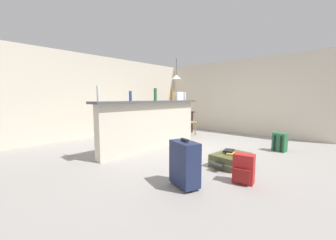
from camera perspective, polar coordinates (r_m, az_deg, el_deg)
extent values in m
cube|color=gray|center=(5.14, 4.92, -7.91)|extent=(13.00, 13.00, 0.05)
cube|color=beige|center=(7.26, -14.56, 6.18)|extent=(6.60, 0.10, 2.50)
cube|color=beige|center=(7.76, 17.14, 6.09)|extent=(0.10, 6.00, 2.50)
cube|color=beige|center=(4.93, -4.42, -1.71)|extent=(2.80, 0.20, 1.10)
cube|color=#4C4C51|center=(4.88, -4.48, 4.97)|extent=(2.96, 0.40, 0.05)
cylinder|color=silver|center=(4.20, -18.46, 6.85)|extent=(0.06, 0.06, 0.30)
cylinder|color=#284C89|center=(4.43, -10.18, 6.44)|extent=(0.06, 0.06, 0.21)
cylinder|color=#2D6B38|center=(4.85, -3.46, 6.95)|extent=(0.07, 0.07, 0.28)
cylinder|color=#9E661E|center=(5.30, 1.06, 6.88)|extent=(0.07, 0.07, 0.28)
cylinder|color=silver|center=(5.85, 4.56, 6.52)|extent=(0.07, 0.07, 0.23)
cube|color=silver|center=(5.62, 2.71, 6.51)|extent=(0.26, 0.18, 0.22)
cube|color=#332319|center=(7.17, 2.11, 2.13)|extent=(1.10, 0.80, 0.04)
cylinder|color=#332319|center=(6.61, 1.59, -1.42)|extent=(0.06, 0.06, 0.70)
cylinder|color=#332319|center=(7.38, 6.58, -0.67)|extent=(0.06, 0.06, 0.70)
cylinder|color=#332319|center=(7.07, -2.57, -0.93)|extent=(0.06, 0.06, 0.70)
cylinder|color=#332319|center=(7.79, 2.53, -0.28)|extent=(0.06, 0.06, 0.70)
cube|color=#9E754C|center=(6.80, 5.54, -0.56)|extent=(0.48, 0.48, 0.04)
cube|color=#9E754C|center=(6.92, 4.61, 1.72)|extent=(0.40, 0.13, 0.48)
cylinder|color=#9E754C|center=(6.61, 5.35, -2.72)|extent=(0.04, 0.04, 0.41)
cylinder|color=#9E754C|center=(6.82, 7.42, -2.47)|extent=(0.04, 0.04, 0.41)
cylinder|color=#9E754C|center=(6.86, 3.64, -2.39)|extent=(0.04, 0.04, 0.41)
cylinder|color=#9E754C|center=(7.06, 5.69, -2.16)|extent=(0.04, 0.04, 0.41)
cylinder|color=black|center=(7.12, 2.29, 14.23)|extent=(0.01, 0.01, 0.56)
cone|color=white|center=(7.08, 2.28, 11.60)|extent=(0.34, 0.34, 0.14)
sphere|color=white|center=(7.08, 2.27, 10.96)|extent=(0.07, 0.07, 0.07)
cube|color=#51562D|center=(3.99, 16.64, -10.29)|extent=(0.72, 0.54, 0.22)
cube|color=gray|center=(3.99, 16.64, -10.29)|extent=(0.73, 0.55, 0.02)
cube|color=#2D2D33|center=(3.66, 13.27, -11.71)|extent=(0.16, 0.19, 0.02)
cube|color=#1E284C|center=(2.92, 4.53, -11.65)|extent=(0.37, 0.49, 0.60)
cylinder|color=black|center=(2.88, 6.64, -18.33)|extent=(0.05, 0.07, 0.06)
cylinder|color=black|center=(3.17, 2.55, -15.91)|extent=(0.05, 0.07, 0.06)
cube|color=#232328|center=(2.84, 4.59, -5.49)|extent=(0.08, 0.15, 0.04)
cube|color=#286B3D|center=(5.42, 28.09, -5.33)|extent=(0.22, 0.30, 0.42)
cube|color=#205530|center=(5.54, 28.50, -5.91)|extent=(0.09, 0.23, 0.19)
cube|color=black|center=(5.31, 28.35, -5.81)|extent=(0.03, 0.04, 0.36)
cube|color=black|center=(5.36, 26.97, -5.63)|extent=(0.03, 0.04, 0.36)
cube|color=red|center=(3.26, 19.91, -12.29)|extent=(0.23, 0.31, 0.42)
cube|color=maroon|center=(3.18, 19.42, -14.13)|extent=(0.10, 0.23, 0.19)
cube|color=black|center=(3.38, 19.08, -12.00)|extent=(0.03, 0.04, 0.36)
cube|color=black|center=(3.35, 21.47, -12.24)|extent=(0.03, 0.04, 0.36)
cube|color=gold|center=(3.92, 17.11, -8.73)|extent=(0.24, 0.19, 0.03)
cube|color=black|center=(3.99, 16.21, -8.00)|extent=(0.25, 0.21, 0.03)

